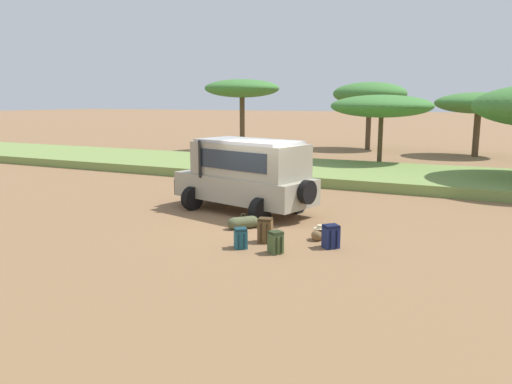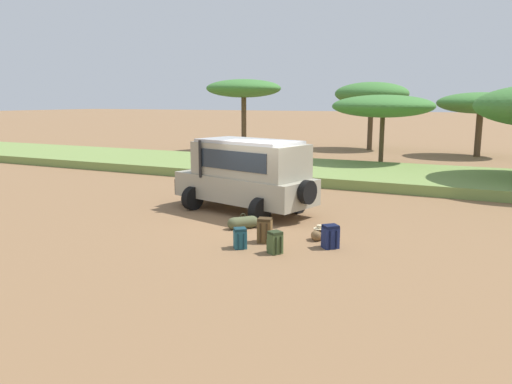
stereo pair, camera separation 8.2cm
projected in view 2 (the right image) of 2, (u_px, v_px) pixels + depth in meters
name	position (u px, v px, depth m)	size (l,w,h in m)	color
ground_plane	(252.00, 221.00, 15.58)	(320.00, 320.00, 0.00)	olive
grass_bank	(344.00, 173.00, 24.44)	(120.00, 7.00, 0.44)	olive
safari_vehicle	(247.00, 174.00, 16.66)	(5.47, 3.49, 2.44)	gray
backpack_beside_front_wheel	(275.00, 243.00, 12.24)	(0.44, 0.41, 0.56)	#42562D
backpack_cluster_center	(265.00, 231.00, 13.18)	(0.42, 0.45, 0.66)	brown
backpack_near_rear_wheel	(240.00, 238.00, 12.68)	(0.44, 0.45, 0.53)	#235B6B
backpack_outermost	(330.00, 237.00, 12.70)	(0.51, 0.51, 0.60)	navy
duffel_bag_low_black_case	(322.00, 233.00, 13.54)	(0.43, 0.79, 0.40)	brown
duffel_bag_soft_canvas	(243.00, 223.00, 14.64)	(0.75, 0.80, 0.46)	#4C5133
acacia_tree_far_left	(244.00, 89.00, 35.85)	(5.38, 5.40, 5.22)	brown
acacia_tree_left_mid	(372.00, 94.00, 37.54)	(5.52, 5.11, 5.09)	brown
acacia_tree_centre_back	(383.00, 106.00, 26.96)	(5.45, 5.92, 4.02)	brown
acacia_tree_right_mid	(481.00, 103.00, 32.89)	(5.61, 5.08, 4.25)	brown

